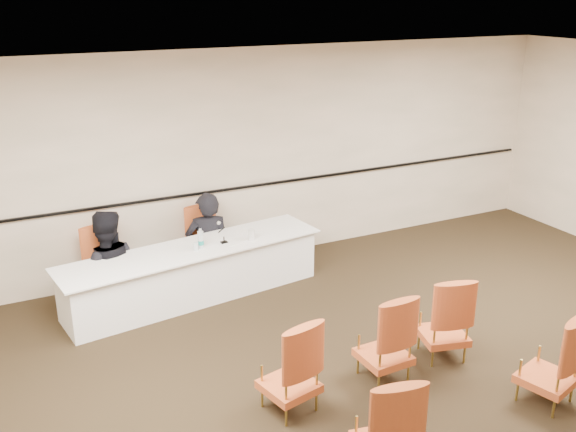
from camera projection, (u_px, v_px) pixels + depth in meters
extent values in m
plane|color=black|center=(418.00, 409.00, 6.01)|extent=(10.00, 10.00, 0.00)
plane|color=white|center=(444.00, 86.00, 5.01)|extent=(10.00, 10.00, 0.00)
cube|color=#F5DBC0|center=(248.00, 158.00, 8.88)|extent=(10.00, 0.04, 3.00)
cube|color=black|center=(249.00, 186.00, 8.98)|extent=(9.80, 0.04, 0.03)
imported|color=black|center=(208.00, 251.00, 8.72)|extent=(0.68, 0.52, 1.67)
imported|color=black|center=(107.00, 275.00, 7.98)|extent=(0.90, 0.75, 1.70)
cube|color=white|center=(233.00, 241.00, 8.17)|extent=(0.36, 0.31, 0.00)
cylinder|color=silver|center=(196.00, 246.00, 7.88)|extent=(0.07, 0.07, 0.10)
cylinder|color=silver|center=(251.00, 235.00, 8.20)|extent=(0.12, 0.12, 0.14)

